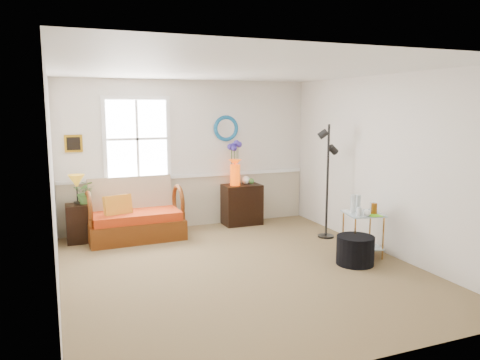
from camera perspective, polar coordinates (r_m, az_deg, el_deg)
name	(u,v)px	position (r m, az deg, el deg)	size (l,w,h in m)	color
floor	(241,269)	(6.32, 0.11, -10.85)	(4.50, 5.00, 0.01)	olive
ceiling	(241,69)	(5.96, 0.12, 13.36)	(4.50, 5.00, 0.01)	white
walls	(241,173)	(6.01, 0.11, 0.90)	(4.51, 5.01, 2.60)	silver
wainscot	(190,201)	(8.47, -6.16, -2.62)	(4.46, 0.02, 0.90)	#B9AC90
chair_rail	(189,176)	(8.38, -6.19, 0.52)	(4.46, 0.04, 0.06)	white
window	(137,139)	(8.11, -12.43, 4.92)	(1.14, 0.06, 1.44)	white
picture	(73,144)	(8.03, -19.64, 4.21)	(0.28, 0.03, 0.28)	#BC891A
mirror	(226,128)	(8.52, -1.74, 6.31)	(0.47, 0.47, 0.07)	#1B8BC8
loveseat	(135,209)	(7.79, -12.67, -3.51)	(1.50, 0.85, 0.98)	#6D300C
throw_pillow	(118,209)	(7.65, -14.63, -3.43)	(0.44, 0.11, 0.44)	#DC5A0C
lamp_stand	(78,223)	(7.87, -19.18, -5.03)	(0.35, 0.35, 0.61)	black
table_lamp	(77,189)	(7.80, -19.26, -1.09)	(0.26, 0.26, 0.47)	#B88019
potted_plant	(85,195)	(7.82, -18.34, -1.71)	(0.33, 0.37, 0.29)	#457835
cabinet	(242,204)	(8.57, 0.21, -2.99)	(0.69, 0.44, 0.73)	black
flower_vase	(235,164)	(8.39, -0.61, 2.00)	(0.23, 0.23, 0.78)	#F14704
side_table	(363,234)	(7.01, 14.72, -6.44)	(0.50, 0.50, 0.63)	#B67F36
tabletop_items	(365,204)	(6.87, 15.04, -2.90)	(0.44, 0.44, 0.26)	silver
floor_lamp	(327,182)	(7.74, 10.61, -0.20)	(0.27, 0.27, 1.86)	black
ottoman	(355,250)	(6.65, 13.87, -8.31)	(0.51, 0.51, 0.39)	black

